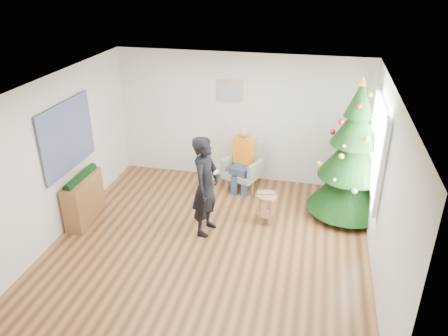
% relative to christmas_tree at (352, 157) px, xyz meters
% --- Properties ---
extents(floor, '(5.00, 5.00, 0.00)m').
position_rel_christmas_tree_xyz_m(floor, '(-2.15, -1.44, -1.14)').
color(floor, brown).
rests_on(floor, ground).
extents(ceiling, '(5.00, 5.00, 0.00)m').
position_rel_christmas_tree_xyz_m(ceiling, '(-2.15, -1.44, 1.46)').
color(ceiling, white).
rests_on(ceiling, wall_back).
extents(wall_back, '(5.00, 0.00, 5.00)m').
position_rel_christmas_tree_xyz_m(wall_back, '(-2.15, 1.06, 0.16)').
color(wall_back, silver).
rests_on(wall_back, floor).
extents(wall_front, '(5.00, 0.00, 5.00)m').
position_rel_christmas_tree_xyz_m(wall_front, '(-2.15, -3.94, 0.16)').
color(wall_front, silver).
rests_on(wall_front, floor).
extents(wall_left, '(0.00, 5.00, 5.00)m').
position_rel_christmas_tree_xyz_m(wall_left, '(-4.65, -1.44, 0.16)').
color(wall_left, silver).
rests_on(wall_left, floor).
extents(wall_right, '(0.00, 5.00, 5.00)m').
position_rel_christmas_tree_xyz_m(wall_right, '(0.35, -1.44, 0.16)').
color(wall_right, silver).
rests_on(wall_right, floor).
extents(window_panel, '(0.04, 1.30, 1.40)m').
position_rel_christmas_tree_xyz_m(window_panel, '(0.32, -0.44, 0.36)').
color(window_panel, white).
rests_on(window_panel, wall_right).
extents(curtains, '(0.05, 1.75, 1.50)m').
position_rel_christmas_tree_xyz_m(curtains, '(0.29, -0.44, 0.36)').
color(curtains, white).
rests_on(curtains, wall_right).
extents(christmas_tree, '(1.39, 1.39, 2.52)m').
position_rel_christmas_tree_xyz_m(christmas_tree, '(0.00, 0.00, 0.00)').
color(christmas_tree, '#3F2816').
rests_on(christmas_tree, floor).
extents(stool, '(0.37, 0.37, 0.55)m').
position_rel_christmas_tree_xyz_m(stool, '(-1.37, -0.60, -0.85)').
color(stool, brown).
rests_on(stool, floor).
extents(laptop, '(0.34, 0.26, 0.02)m').
position_rel_christmas_tree_xyz_m(laptop, '(-1.37, -0.60, -0.57)').
color(laptop, silver).
rests_on(laptop, stool).
extents(armchair, '(0.82, 0.80, 0.96)m').
position_rel_christmas_tree_xyz_m(armchair, '(-1.97, 0.61, -0.79)').
color(armchair, gray).
rests_on(armchair, floor).
extents(seated_person, '(0.47, 0.61, 1.26)m').
position_rel_christmas_tree_xyz_m(seated_person, '(-2.00, 0.57, -0.50)').
color(seated_person, navy).
rests_on(seated_person, armchair).
extents(standing_man, '(0.50, 0.68, 1.71)m').
position_rel_christmas_tree_xyz_m(standing_man, '(-2.30, -1.07, -0.28)').
color(standing_man, black).
rests_on(standing_man, floor).
extents(game_controller, '(0.06, 0.13, 0.04)m').
position_rel_christmas_tree_xyz_m(game_controller, '(-2.12, -1.10, 0.00)').
color(game_controller, white).
rests_on(game_controller, standing_man).
extents(console, '(0.37, 1.02, 0.80)m').
position_rel_christmas_tree_xyz_m(console, '(-4.48, -1.17, -0.74)').
color(console, brown).
rests_on(console, floor).
extents(garland, '(0.14, 0.90, 0.14)m').
position_rel_christmas_tree_xyz_m(garland, '(-4.48, -1.17, -0.32)').
color(garland, black).
rests_on(garland, console).
extents(tapestry, '(0.03, 1.50, 1.15)m').
position_rel_christmas_tree_xyz_m(tapestry, '(-4.61, -1.14, 0.41)').
color(tapestry, black).
rests_on(tapestry, wall_left).
extents(framed_picture, '(0.52, 0.05, 0.42)m').
position_rel_christmas_tree_xyz_m(framed_picture, '(-2.35, 1.02, 0.71)').
color(framed_picture, tan).
rests_on(framed_picture, wall_back).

